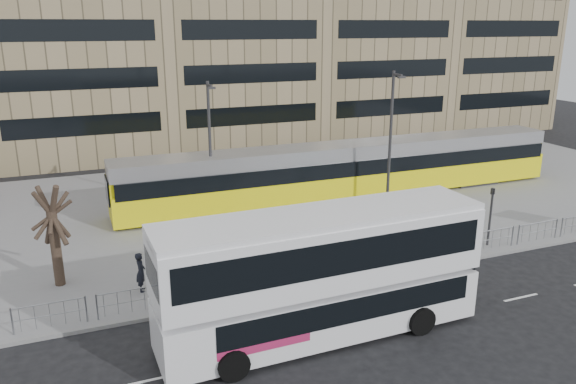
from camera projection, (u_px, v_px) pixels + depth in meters
name	position (u px, v px, depth m)	size (l,w,h in m)	color
ground	(353.00, 282.00, 25.50)	(120.00, 120.00, 0.00)	black
plaza	(265.00, 205.00, 36.15)	(64.00, 24.00, 0.15)	gray
kerb	(352.00, 280.00, 25.53)	(64.00, 0.25, 0.17)	gray
building_row	(199.00, 6.00, 52.80)	(70.40, 18.40, 31.20)	maroon
pedestrian_barrier	(386.00, 252.00, 26.38)	(32.07, 0.07, 1.10)	#919399
road_markings	(423.00, 319.00, 22.30)	(62.00, 0.12, 0.01)	white
double_decker_bus	(322.00, 271.00, 20.45)	(12.19, 3.30, 4.86)	white
tram	(349.00, 170.00, 37.25)	(30.67, 2.99, 3.61)	#F9EE0D
ad_panel	(441.00, 235.00, 28.58)	(0.74, 0.15, 1.38)	#2D2D30
pedestrian	(141.00, 272.00, 24.13)	(0.64, 0.42, 1.76)	black
traffic_light_west	(232.00, 247.00, 23.99)	(0.23, 0.25, 3.10)	#2D2D30
traffic_light_east	(491.00, 209.00, 28.86)	(0.19, 0.22, 3.10)	#2D2D30
lamp_post_west	(210.00, 144.00, 32.92)	(0.45, 1.04, 7.99)	#2D2D30
lamp_post_east	(391.00, 137.00, 33.67)	(0.45, 1.04, 8.51)	#2D2D30
bare_tree	(47.00, 181.00, 23.59)	(4.57, 4.57, 6.88)	#2C2218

